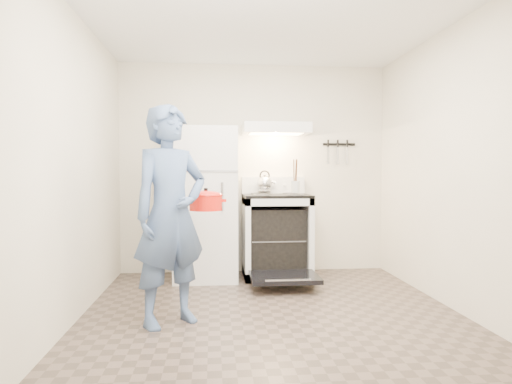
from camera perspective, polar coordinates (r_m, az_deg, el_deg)
floor at (r=3.94m, az=2.15°, el=-15.32°), size 3.60×3.60×0.00m
back_wall at (r=5.54m, az=-0.26°, el=2.93°), size 3.20×0.02×2.50m
refrigerator at (r=5.18m, az=-6.31°, el=-1.47°), size 0.70×0.70×1.70m
stove_body at (r=5.30m, az=2.55°, el=-5.62°), size 0.76×0.65×0.92m
cooktop at (r=5.25m, az=2.56°, el=-0.48°), size 0.76×0.65×0.03m
backsplash at (r=5.53m, az=2.16°, el=0.86°), size 0.76×0.07×0.20m
oven_door at (r=4.78m, az=3.54°, el=-10.59°), size 0.70×0.54×0.04m
oven_rack at (r=5.30m, az=2.55°, el=-5.83°), size 0.60×0.52×0.01m
range_hood at (r=5.34m, az=2.46°, el=7.89°), size 0.76×0.50×0.12m
knife_strip at (r=5.73m, az=10.33°, el=5.88°), size 0.40×0.02×0.03m
pizza_stone at (r=5.29m, az=2.94°, el=-5.70°), size 0.32×0.32×0.02m
tea_kettle at (r=5.43m, az=1.09°, el=1.23°), size 0.23×0.19×0.28m
utensil_jar at (r=5.06m, az=4.95°, el=0.65°), size 0.09×0.09×0.13m
person at (r=3.66m, az=-10.64°, el=-2.84°), size 0.76×0.70×1.74m
dutch_oven at (r=4.01m, az=-6.29°, el=-1.35°), size 0.36×0.29×0.23m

